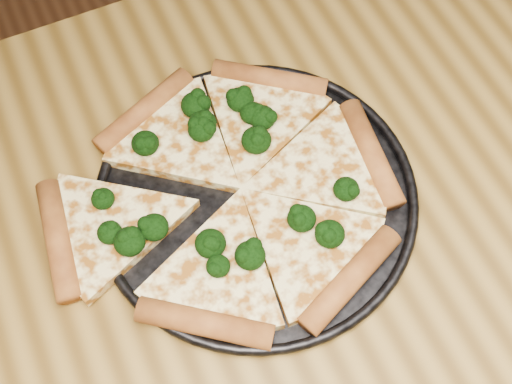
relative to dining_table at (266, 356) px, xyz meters
name	(u,v)px	position (x,y,z in m)	size (l,w,h in m)	color
dining_table	(266,356)	(0.00, 0.00, 0.00)	(1.20, 0.90, 0.75)	olive
pizza_pan	(256,196)	(0.05, 0.13, 0.10)	(0.33, 0.33, 0.02)	black
pizza	(234,191)	(0.03, 0.14, 0.11)	(0.37, 0.34, 0.02)	#FFEF9C
broccoli_florets	(220,176)	(0.02, 0.16, 0.12)	(0.26, 0.22, 0.02)	black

